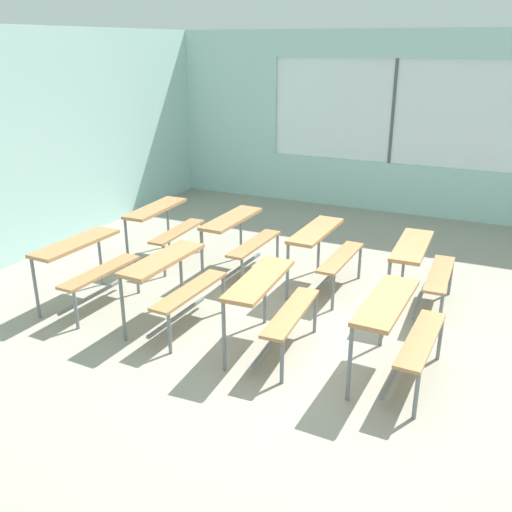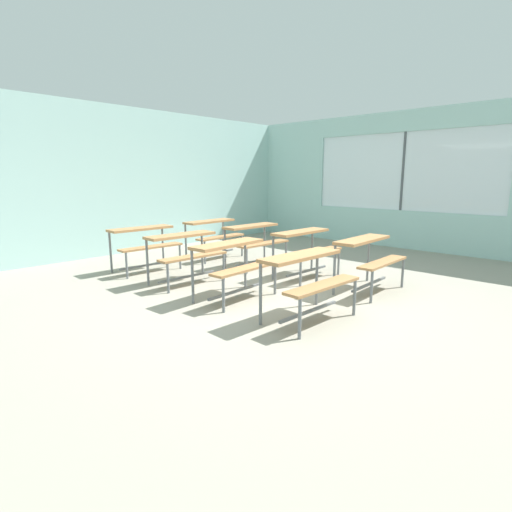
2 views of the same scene
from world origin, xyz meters
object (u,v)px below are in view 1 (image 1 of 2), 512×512
desk_bench_r2c1 (239,232)px  desk_bench_r3c1 (163,221)px  desk_bench_r1c1 (324,245)px  desk_bench_r2c0 (172,275)px  desk_bench_r1c0 (270,297)px  desk_bench_r0c0 (398,321)px  desk_bench_r0c1 (421,260)px  desk_bench_r3c0 (85,258)px

desk_bench_r2c1 → desk_bench_r3c1: same height
desk_bench_r1c1 → desk_bench_r2c0: 1.90m
desk_bench_r1c1 → desk_bench_r3c1: same height
desk_bench_r1c0 → desk_bench_r2c0: same height
desk_bench_r0c0 → desk_bench_r0c1: bearing=4.7°
desk_bench_r2c0 → desk_bench_r1c0: bearing=-89.8°
desk_bench_r0c0 → desk_bench_r1c1: bearing=39.2°
desk_bench_r1c0 → desk_bench_r1c1: same height
desk_bench_r3c0 → desk_bench_r2c1: bearing=-34.3°
desk_bench_r0c0 → desk_bench_r1c0: size_ratio=1.00×
desk_bench_r1c0 → desk_bench_r3c0: 2.26m
desk_bench_r2c0 → desk_bench_r2c1: 1.55m
desk_bench_r0c0 → desk_bench_r2c1: bearing=57.8°
desk_bench_r0c0 → desk_bench_r2c1: 2.80m
desk_bench_r0c1 → desk_bench_r1c1: 1.12m
desk_bench_r0c1 → desk_bench_r2c0: (-1.51, 2.23, 0.00)m
desk_bench_r0c1 → desk_bench_r2c1: 2.24m
desk_bench_r0c1 → desk_bench_r3c1: same height
desk_bench_r0c1 → desk_bench_r1c0: (-1.55, 1.12, 0.00)m
desk_bench_r0c0 → desk_bench_r2c1: (1.58, 2.30, 0.00)m
desk_bench_r1c1 → desk_bench_r3c1: 2.25m
desk_bench_r0c1 → desk_bench_r3c0: bearing=112.4°
desk_bench_r2c1 → desk_bench_r3c1: (-0.00, 1.13, 0.00)m
desk_bench_r1c0 → desk_bench_r2c0: size_ratio=1.00×
desk_bench_r0c0 → desk_bench_r1c1: (1.58, 1.18, 0.00)m
desk_bench_r1c0 → desk_bench_r2c0: 1.11m
desk_bench_r0c0 → desk_bench_r1c0: (-0.01, 1.18, 0.00)m
desk_bench_r2c0 → desk_bench_r3c0: same height
desk_bench_r2c1 → desk_bench_r3c1: size_ratio=1.00×
desk_bench_r0c0 → desk_bench_r3c0: same height
desk_bench_r0c0 → desk_bench_r1c1: 1.97m
desk_bench_r1c0 → desk_bench_r1c1: bearing=-2.8°
desk_bench_r2c0 → desk_bench_r2c1: size_ratio=1.01×
desk_bench_r2c0 → desk_bench_r3c1: bearing=39.0°
desk_bench_r3c1 → desk_bench_r0c1: bearing=-92.4°
desk_bench_r1c0 → desk_bench_r1c1: (1.59, 0.00, 0.00)m
desk_bench_r1c1 → desk_bench_r0c0: bearing=-141.4°
desk_bench_r2c0 → desk_bench_r3c1: same height
desk_bench_r1c0 → desk_bench_r3c0: (0.06, 2.26, 0.00)m
desk_bench_r1c0 → desk_bench_r3c1: same height
desk_bench_r1c1 → desk_bench_r3c0: same height
desk_bench_r1c0 → desk_bench_r1c1: 1.59m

